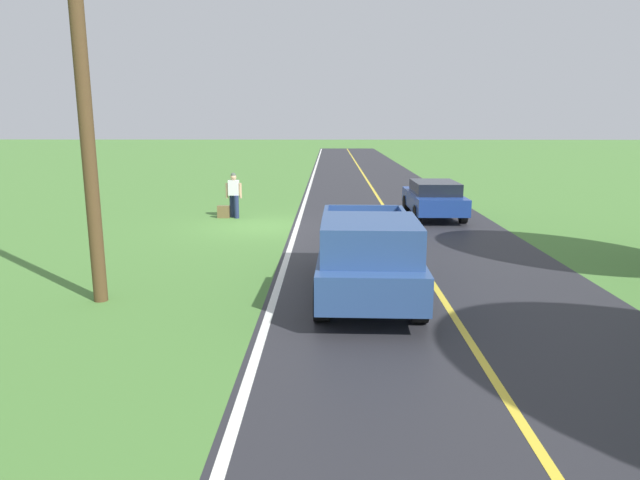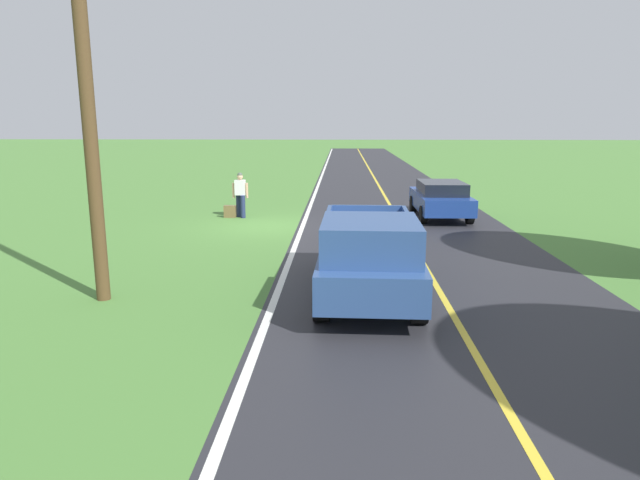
# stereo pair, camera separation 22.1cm
# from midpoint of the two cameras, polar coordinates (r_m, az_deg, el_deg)

# --- Properties ---
(ground_plane) EXTENTS (200.00, 200.00, 0.00)m
(ground_plane) POSITION_cam_midpoint_polar(r_m,az_deg,el_deg) (19.93, -6.14, 1.37)
(ground_plane) COLOR #4C7F38
(road_surface) EXTENTS (7.47, 120.00, 0.00)m
(road_surface) POSITION_cam_midpoint_polar(r_m,az_deg,el_deg) (19.90, 7.56, 1.33)
(road_surface) COLOR #28282D
(road_surface) RESTS_ON ground
(lane_edge_line) EXTENTS (0.16, 117.60, 0.00)m
(lane_edge_line) POSITION_cam_midpoint_polar(r_m,az_deg,el_deg) (19.81, -2.70, 1.38)
(lane_edge_line) COLOR silver
(lane_edge_line) RESTS_ON ground
(lane_centre_line) EXTENTS (0.14, 117.60, 0.00)m
(lane_centre_line) POSITION_cam_midpoint_polar(r_m,az_deg,el_deg) (19.90, 7.56, 1.34)
(lane_centre_line) COLOR gold
(lane_centre_line) RESTS_ON ground
(hitchhiker_walking) EXTENTS (0.62, 0.51, 1.75)m
(hitchhiker_walking) POSITION_cam_midpoint_polar(r_m,az_deg,el_deg) (21.84, -9.09, 4.83)
(hitchhiker_walking) COLOR navy
(hitchhiker_walking) RESTS_ON ground
(suitcase_carried) EXTENTS (0.46, 0.20, 0.47)m
(suitcase_carried) POSITION_cam_midpoint_polar(r_m,az_deg,el_deg) (21.95, -10.14, 2.86)
(suitcase_carried) COLOR brown
(suitcase_carried) RESTS_ON ground
(pickup_truck_passing) EXTENTS (2.20, 5.45, 1.82)m
(pickup_truck_passing) POSITION_cam_midpoint_polar(r_m,az_deg,el_deg) (11.64, 4.36, -1.36)
(pickup_truck_passing) COLOR #2D4C84
(pickup_truck_passing) RESTS_ON ground
(sedan_near_oncoming) EXTENTS (1.95, 4.41, 1.41)m
(sedan_near_oncoming) POSITION_cam_midpoint_polar(r_m,az_deg,el_deg) (22.14, 11.28, 4.25)
(sedan_near_oncoming) COLOR navy
(sedan_near_oncoming) RESTS_ON ground
(utility_pole_roadside) EXTENTS (0.28, 0.28, 8.64)m
(utility_pole_roadside) POSITION_cam_midpoint_polar(r_m,az_deg,el_deg) (12.05, -23.60, 14.22)
(utility_pole_roadside) COLOR brown
(utility_pole_roadside) RESTS_ON ground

